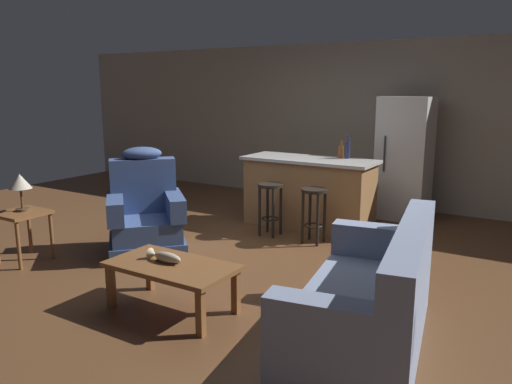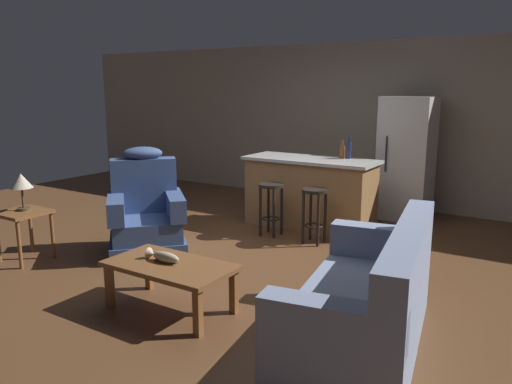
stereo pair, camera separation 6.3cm
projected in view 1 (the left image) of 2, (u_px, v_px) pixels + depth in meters
The scene contains 14 objects.
ground_plane at pixel (257, 253), 5.77m from camera, with size 12.00×12.00×0.00m.
back_wall at pixel (358, 124), 8.10m from camera, with size 12.00×0.05×2.60m.
coffee_table at pixel (172, 270), 4.22m from camera, with size 1.10×0.60×0.42m.
fish_figurine at pixel (165, 257), 4.25m from camera, with size 0.34×0.10×0.10m.
couch at pixel (371, 304), 3.61m from camera, with size 1.14×2.01×0.94m.
recliner_near_lamp at pixel (145, 216), 5.80m from camera, with size 1.19×1.19×1.20m.
end_table at pixel (23, 220), 5.43m from camera, with size 0.48×0.48×0.56m.
table_lamp at pixel (20, 183), 5.38m from camera, with size 0.24×0.24×0.41m.
kitchen_island at pixel (309, 193), 6.80m from camera, with size 1.80×0.70×0.95m.
bar_stool_left at pixel (270, 200), 6.40m from camera, with size 0.32×0.32×0.68m.
bar_stool_right at pixel (314, 205), 6.08m from camera, with size 0.32×0.32×0.68m.
refrigerator at pixel (405, 158), 7.22m from camera, with size 0.70×0.69×1.76m.
bottle_tall_green at pixel (348, 150), 6.66m from camera, with size 0.07×0.07×0.31m.
bottle_short_amber at pixel (341, 151), 6.73m from camera, with size 0.08×0.08×0.23m.
Camera 1 is at (2.89, -4.68, 1.88)m, focal length 35.00 mm.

